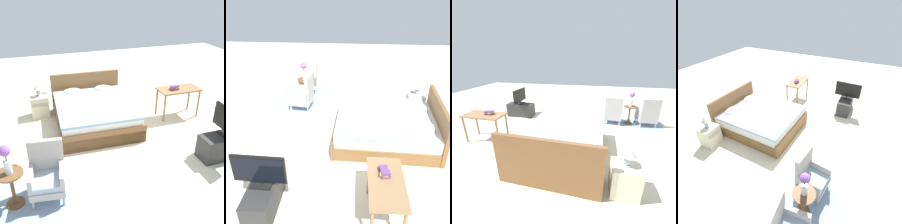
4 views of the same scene
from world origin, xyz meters
The scene contains 11 objects.
ground_plane centered at (0.00, 0.00, 0.00)m, with size 16.00×16.00×0.00m, color beige.
floor_rug centered at (-1.86, -0.98, 0.00)m, with size 2.10×1.50×0.01m.
bed centered at (-0.04, 1.16, 0.30)m, with size 1.88×2.24×0.96m.
armchair_by_window_right centered at (-1.33, -0.92, 0.38)m, with size 0.61×0.61×0.92m.
side_table centered at (-1.86, -0.97, 0.38)m, with size 0.40×0.40×0.61m.
flower_vase centered at (-1.86, -0.97, 0.90)m, with size 0.17×0.17×0.48m.
nightstand centered at (-1.24, 1.96, 0.27)m, with size 0.44×0.41×0.54m.
table_lamp centered at (-1.24, 1.96, 0.75)m, with size 0.22×0.22×0.33m.
tv_stand centered at (2.01, -0.93, 0.24)m, with size 0.96×0.40×0.48m.
vanity_desk centered at (2.07, 0.90, 0.62)m, with size 1.04×0.52×0.73m.
book_stack centered at (1.93, 0.88, 0.78)m, with size 0.22×0.17×0.09m.
Camera 1 is at (-1.36, -4.29, 3.13)m, focal length 42.00 mm.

